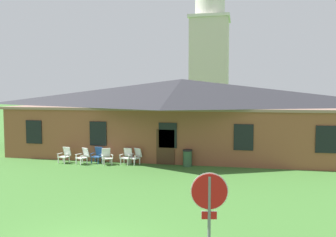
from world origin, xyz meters
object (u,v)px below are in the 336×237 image
lawn_chair_far_side (136,156)px  trash_bin (188,158)px  lawn_chair_near_door (83,156)px  lawn_chair_right_end (127,156)px  lawn_chair_by_porch (65,155)px  stop_sign (209,208)px  lawn_chair_middle (107,156)px  lawn_chair_left_end (98,155)px

lawn_chair_far_side → trash_bin: (3.13, 0.01, -0.00)m
lawn_chair_near_door → lawn_chair_far_side: same height
lawn_chair_right_end → lawn_chair_by_porch: bearing=-174.0°
stop_sign → lawn_chair_near_door: bearing=125.2°
lawn_chair_near_door → lawn_chair_far_side: (3.14, 0.56, 0.00)m
lawn_chair_by_porch → lawn_chair_right_end: bearing=6.0°
lawn_chair_middle → lawn_chair_left_end: bearing=152.6°
stop_sign → lawn_chair_far_side: stop_sign is taller
lawn_chair_middle → lawn_chair_right_end: 1.19m
lawn_chair_near_door → trash_bin: 6.29m
lawn_chair_left_end → lawn_chair_middle: size_ratio=1.00×
lawn_chair_right_end → trash_bin: trash_bin is taller
stop_sign → lawn_chair_by_porch: (-9.87, 12.34, -1.38)m
lawn_chair_right_end → trash_bin: 3.69m
lawn_chair_by_porch → lawn_chair_far_side: same height
lawn_chair_middle → trash_bin: 4.85m
lawn_chair_left_end → lawn_chair_middle: (0.73, -0.38, 0.00)m
lawn_chair_near_door → lawn_chair_left_end: 0.88m
lawn_chair_near_door → trash_bin: bearing=5.2°
stop_sign → lawn_chair_by_porch: 15.87m
lawn_chair_right_end → lawn_chair_middle: bearing=-163.3°
lawn_chair_middle → lawn_chair_right_end: bearing=16.7°
lawn_chair_middle → lawn_chair_near_door: bearing=-174.4°
lawn_chair_left_end → lawn_chair_near_door: bearing=-143.8°
lawn_chair_middle → trash_bin: bearing=5.0°
lawn_chair_middle → trash_bin: size_ratio=0.98×
lawn_chair_right_end → lawn_chair_near_door: bearing=-169.3°
lawn_chair_middle → lawn_chair_right_end: size_ratio=1.00×
stop_sign → lawn_chair_by_porch: bearing=128.7°
lawn_chair_left_end → lawn_chair_far_side: size_ratio=1.00×
stop_sign → lawn_chair_by_porch: stop_sign is taller
lawn_chair_left_end → trash_bin: bearing=0.5°
trash_bin → lawn_chair_left_end: bearing=-179.5°
lawn_chair_left_end → lawn_chair_middle: 0.82m
lawn_chair_far_side → lawn_chair_middle: bearing=-166.1°
lawn_chair_by_porch → lawn_chair_near_door: (1.24, -0.09, 0.00)m
lawn_chair_left_end → lawn_chair_middle: bearing=-27.4°
lawn_chair_by_porch → trash_bin: (7.50, 0.48, -0.00)m
lawn_chair_right_end → lawn_chair_far_side: size_ratio=1.00×
lawn_chair_middle → lawn_chair_far_side: 1.75m
lawn_chair_by_porch → stop_sign: bearing=-51.3°
stop_sign → lawn_chair_near_door: (-8.64, 12.26, -1.38)m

